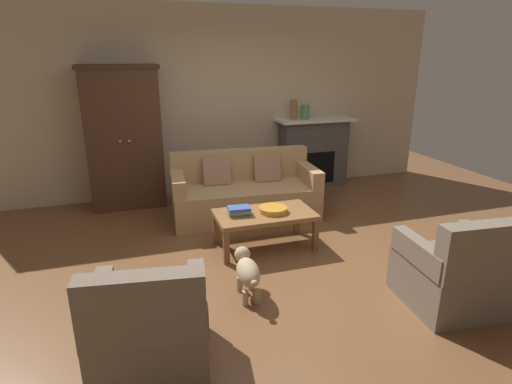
{
  "coord_description": "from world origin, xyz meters",
  "views": [
    {
      "loc": [
        -1.39,
        -3.81,
        2.1
      ],
      "look_at": [
        0.03,
        0.64,
        0.55
      ],
      "focal_mm": 29.16,
      "sensor_mm": 36.0,
      "label": 1
    }
  ],
  "objects_px": {
    "fireplace": "(313,152)",
    "couch": "(244,193)",
    "armoire": "(124,138)",
    "book_stack": "(239,211)",
    "mantel_vase_jade": "(305,112)",
    "coffee_table": "(265,217)",
    "fruit_bowl": "(273,210)",
    "mantel_vase_bronze": "(294,110)",
    "armchair_near_right": "(455,273)",
    "armchair_near_left": "(150,330)",
    "dog": "(247,271)"
  },
  "relations": [
    {
      "from": "fireplace",
      "to": "couch",
      "type": "bearing_deg",
      "value": -145.84
    },
    {
      "from": "armoire",
      "to": "book_stack",
      "type": "bearing_deg",
      "value": -59.44
    },
    {
      "from": "armoire",
      "to": "couch",
      "type": "relative_size",
      "value": 1.0
    },
    {
      "from": "book_stack",
      "to": "mantel_vase_jade",
      "type": "relative_size",
      "value": 1.17
    },
    {
      "from": "couch",
      "to": "book_stack",
      "type": "distance_m",
      "value": 1.06
    },
    {
      "from": "armoire",
      "to": "coffee_table",
      "type": "bearing_deg",
      "value": -53.78
    },
    {
      "from": "couch",
      "to": "fruit_bowl",
      "type": "height_order",
      "value": "couch"
    },
    {
      "from": "coffee_table",
      "to": "fruit_bowl",
      "type": "height_order",
      "value": "fruit_bowl"
    },
    {
      "from": "fireplace",
      "to": "armoire",
      "type": "bearing_deg",
      "value": -178.49
    },
    {
      "from": "mantel_vase_bronze",
      "to": "armchair_near_right",
      "type": "distance_m",
      "value": 3.72
    },
    {
      "from": "fireplace",
      "to": "coffee_table",
      "type": "relative_size",
      "value": 1.15
    },
    {
      "from": "coffee_table",
      "to": "mantel_vase_bronze",
      "type": "bearing_deg",
      "value": 59.97
    },
    {
      "from": "mantel_vase_jade",
      "to": "fireplace",
      "type": "bearing_deg",
      "value": 5.69
    },
    {
      "from": "armoire",
      "to": "mantel_vase_jade",
      "type": "height_order",
      "value": "armoire"
    },
    {
      "from": "mantel_vase_bronze",
      "to": "armchair_near_left",
      "type": "height_order",
      "value": "mantel_vase_bronze"
    },
    {
      "from": "fireplace",
      "to": "book_stack",
      "type": "height_order",
      "value": "fireplace"
    },
    {
      "from": "book_stack",
      "to": "mantel_vase_bronze",
      "type": "distance_m",
      "value": 2.57
    },
    {
      "from": "armoire",
      "to": "book_stack",
      "type": "relative_size",
      "value": 7.53
    },
    {
      "from": "fruit_bowl",
      "to": "mantel_vase_bronze",
      "type": "height_order",
      "value": "mantel_vase_bronze"
    },
    {
      "from": "fireplace",
      "to": "coffee_table",
      "type": "distance_m",
      "value": 2.54
    },
    {
      "from": "fireplace",
      "to": "armoire",
      "type": "xyz_separation_m",
      "value": [
        -2.95,
        -0.08,
        0.42
      ]
    },
    {
      "from": "armchair_near_right",
      "to": "mantel_vase_jade",
      "type": "bearing_deg",
      "value": 87.29
    },
    {
      "from": "fruit_bowl",
      "to": "book_stack",
      "type": "height_order",
      "value": "book_stack"
    },
    {
      "from": "dog",
      "to": "book_stack",
      "type": "bearing_deg",
      "value": 78.8
    },
    {
      "from": "fireplace",
      "to": "armchair_near_right",
      "type": "bearing_deg",
      "value": -95.53
    },
    {
      "from": "couch",
      "to": "coffee_table",
      "type": "bearing_deg",
      "value": -93.15
    },
    {
      "from": "couch",
      "to": "armchair_near_right",
      "type": "bearing_deg",
      "value": -66.66
    },
    {
      "from": "couch",
      "to": "mantel_vase_jade",
      "type": "relative_size",
      "value": 8.77
    },
    {
      "from": "fruit_bowl",
      "to": "mantel_vase_bronze",
      "type": "xyz_separation_m",
      "value": [
        1.06,
        2.01,
        0.82
      ]
    },
    {
      "from": "armchair_near_right",
      "to": "couch",
      "type": "bearing_deg",
      "value": 113.34
    },
    {
      "from": "armchair_near_left",
      "to": "fruit_bowl",
      "type": "bearing_deg",
      "value": 47.29
    },
    {
      "from": "book_stack",
      "to": "mantel_vase_bronze",
      "type": "xyz_separation_m",
      "value": [
        1.44,
        1.97,
        0.81
      ]
    },
    {
      "from": "couch",
      "to": "armchair_near_left",
      "type": "xyz_separation_m",
      "value": [
        -1.42,
        -2.61,
        -0.0
      ]
    },
    {
      "from": "armoire",
      "to": "dog",
      "type": "height_order",
      "value": "armoire"
    },
    {
      "from": "coffee_table",
      "to": "mantel_vase_jade",
      "type": "relative_size",
      "value": 4.9
    },
    {
      "from": "book_stack",
      "to": "dog",
      "type": "xyz_separation_m",
      "value": [
        -0.18,
        -0.93,
        -0.22
      ]
    },
    {
      "from": "mantel_vase_bronze",
      "to": "armchair_near_right",
      "type": "relative_size",
      "value": 0.35
    },
    {
      "from": "armchair_near_left",
      "to": "armoire",
      "type": "bearing_deg",
      "value": 90.77
    },
    {
      "from": "armoire",
      "to": "mantel_vase_jade",
      "type": "xyz_separation_m",
      "value": [
        2.77,
        0.06,
        0.24
      ]
    },
    {
      "from": "fireplace",
      "to": "mantel_vase_bronze",
      "type": "bearing_deg",
      "value": -177.3
    },
    {
      "from": "fireplace",
      "to": "armchair_near_left",
      "type": "bearing_deg",
      "value": -128.78
    },
    {
      "from": "coffee_table",
      "to": "dog",
      "type": "height_order",
      "value": "coffee_table"
    },
    {
      "from": "fireplace",
      "to": "dog",
      "type": "relative_size",
      "value": 2.19
    },
    {
      "from": "armoire",
      "to": "dog",
      "type": "bearing_deg",
      "value": -71.63
    },
    {
      "from": "fireplace",
      "to": "coffee_table",
      "type": "xyz_separation_m",
      "value": [
        -1.53,
        -2.01,
        -0.2
      ]
    },
    {
      "from": "mantel_vase_jade",
      "to": "dog",
      "type": "relative_size",
      "value": 0.39
    },
    {
      "from": "couch",
      "to": "armchair_near_left",
      "type": "height_order",
      "value": "armchair_near_left"
    },
    {
      "from": "armoire",
      "to": "armchair_near_left",
      "type": "bearing_deg",
      "value": -89.23
    },
    {
      "from": "fruit_bowl",
      "to": "mantel_vase_bronze",
      "type": "distance_m",
      "value": 2.41
    },
    {
      "from": "coffee_table",
      "to": "dog",
      "type": "distance_m",
      "value": 1.03
    }
  ]
}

